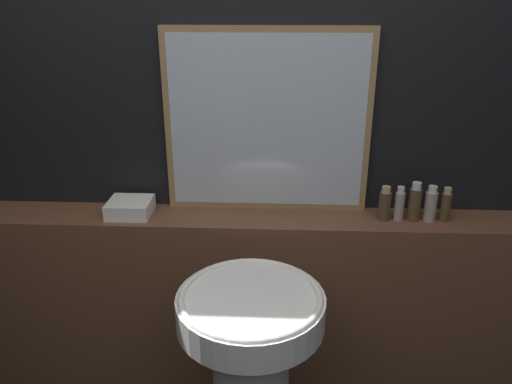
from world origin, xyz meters
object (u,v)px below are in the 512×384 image
mirror (267,123)px  lotion_bottle (415,203)px  shampoo_bottle (385,204)px  hand_soap_bottle (446,206)px  body_wash_bottle (431,205)px  conditioner_bottle (399,205)px  pedestal_sink (251,378)px  towel_stack (130,207)px

mirror → lotion_bottle: bearing=-9.0°
mirror → shampoo_bottle: mirror is taller
hand_soap_bottle → body_wash_bottle: bearing=180.0°
mirror → conditioner_bottle: size_ratio=5.79×
conditioner_bottle → lotion_bottle: lotion_bottle is taller
mirror → shampoo_bottle: (0.48, -0.09, -0.31)m
mirror → shampoo_bottle: 0.58m
pedestal_sink → lotion_bottle: bearing=37.8°
mirror → lotion_bottle: mirror is taller
shampoo_bottle → conditioner_bottle: (0.06, 0.00, -0.00)m
mirror → towel_stack: (-0.56, -0.09, -0.34)m
shampoo_bottle → conditioner_bottle: 0.06m
body_wash_bottle → conditioner_bottle: bearing=180.0°
towel_stack → conditioner_bottle: (1.10, 0.00, 0.03)m
pedestal_sink → hand_soap_bottle: bearing=32.9°
lotion_bottle → body_wash_bottle: 0.06m
body_wash_bottle → mirror: bearing=171.9°
conditioner_bottle → shampoo_bottle: bearing=-180.0°
lotion_bottle → hand_soap_bottle: size_ratio=1.14×
mirror → towel_stack: 0.66m
shampoo_bottle → lotion_bottle: bearing=0.0°
mirror → conditioner_bottle: 0.62m
towel_stack → conditioner_bottle: 1.10m
pedestal_sink → towel_stack: bearing=137.2°
lotion_bottle → towel_stack: bearing=180.0°
lotion_bottle → body_wash_bottle: size_ratio=1.10×
lotion_bottle → body_wash_bottle: (0.06, 0.00, -0.01)m
pedestal_sink → conditioner_bottle: size_ratio=6.37×
towel_stack → shampoo_bottle: shampoo_bottle is taller
shampoo_bottle → lotion_bottle: (0.12, 0.00, 0.01)m
lotion_bottle → conditioner_bottle: bearing=180.0°
shampoo_bottle → mirror: bearing=168.8°
shampoo_bottle → conditioner_bottle: size_ratio=1.00×
pedestal_sink → hand_soap_bottle: hand_soap_bottle is taller
towel_stack → shampoo_bottle: bearing=-0.0°
towel_stack → body_wash_bottle: body_wash_bottle is taller
towel_stack → pedestal_sink: bearing=-42.8°
towel_stack → body_wash_bottle: (1.22, 0.00, 0.04)m
pedestal_sink → body_wash_bottle: body_wash_bottle is taller
pedestal_sink → shampoo_bottle: 0.85m
mirror → body_wash_bottle: size_ratio=5.59×
pedestal_sink → shampoo_bottle: (0.51, 0.49, 0.46)m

